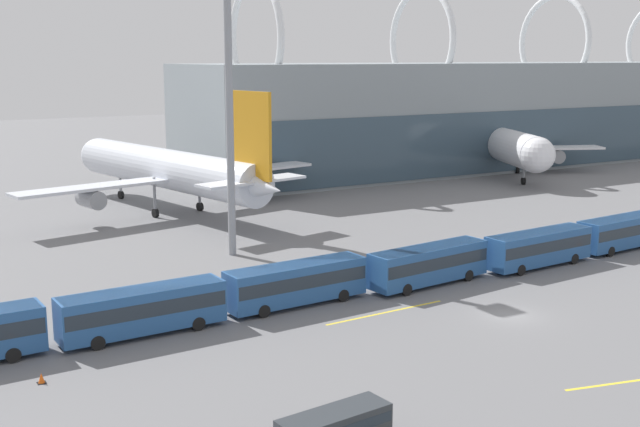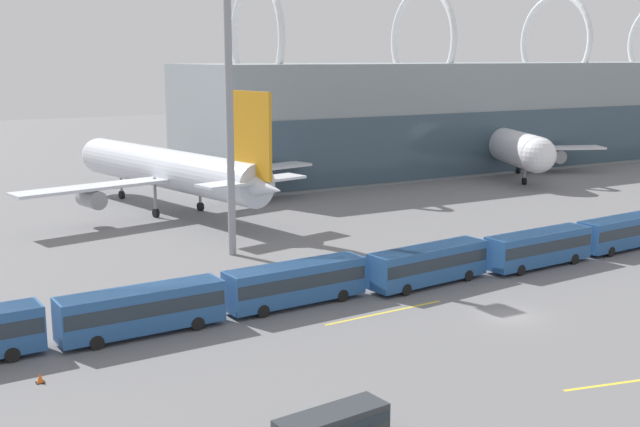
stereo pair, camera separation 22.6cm
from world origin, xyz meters
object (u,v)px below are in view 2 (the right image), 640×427
Objects in this scene: shuttle_bus_2 at (296,281)px; traffic_cone_0 at (40,378)px; shuttle_bus_1 at (142,308)px; floodlight_mast at (229,88)px; airliner_parked_remote at (501,144)px; shuttle_bus_3 at (429,263)px; airliner_at_gate_far at (174,170)px; shuttle_bus_5 at (624,230)px; shuttle_bus_4 at (539,246)px.

shuttle_bus_2 is 21.43m from traffic_cone_0.
floodlight_mast is at bearing 48.44° from shuttle_bus_1.
airliner_parked_remote is 68.14m from floodlight_mast.
shuttle_bus_3 is 0.43× the size of floodlight_mast.
airliner_at_gate_far is 42.28m from shuttle_bus_3.
airliner_parked_remote is 2.90× the size of shuttle_bus_5.
shuttle_bus_2 is at bearing -97.51° from floodlight_mast.
shuttle_bus_4 is at bearing 179.08° from shuttle_bus_5.
shuttle_bus_2 is 12.58m from shuttle_bus_3.
floodlight_mast is at bearing -41.92° from airliner_parked_remote.
shuttle_bus_1 is 25.14m from shuttle_bus_3.
shuttle_bus_4 reaches higher than traffic_cone_0.
shuttle_bus_2 and shuttle_bus_4 have the same top height.
shuttle_bus_2 is at bearing 174.19° from shuttle_bus_4.
shuttle_bus_3 is at bearing -24.28° from airliner_parked_remote.
shuttle_bus_3 is 25.40m from floodlight_mast.
shuttle_bus_2 is 37.71m from shuttle_bus_5.
airliner_at_gate_far is at bearing 61.57° from traffic_cone_0.
shuttle_bus_2 is at bearing 15.92° from traffic_cone_0.
shuttle_bus_1 is at bearing 145.65° from airliner_at_gate_far.
airliner_at_gate_far is at bearing 124.34° from shuttle_bus_5.
floodlight_mast is (-22.81, 18.54, 14.36)m from shuttle_bus_4.
shuttle_bus_4 is (37.71, -0.19, 0.00)m from shuttle_bus_1.
shuttle_bus_2 is 0.43× the size of floodlight_mast.
airliner_parked_remote is 89.15m from shuttle_bus_1.
shuttle_bus_2 is 18.52× the size of traffic_cone_0.
airliner_at_gate_far is 1.26× the size of airliner_parked_remote.
shuttle_bus_1 is at bearing 173.61° from shuttle_bus_3.
airliner_parked_remote reaches higher than traffic_cone_0.
airliner_at_gate_far is at bearing 112.19° from shuttle_bus_4.
shuttle_bus_5 is (32.98, -40.86, -3.51)m from airliner_at_gate_far.
airliner_parked_remote is 69.01m from shuttle_bus_3.
floodlight_mast is (-60.88, -28.49, 11.16)m from airliner_parked_remote.
shuttle_bus_4 is at bearing -165.60° from airliner_at_gate_far.
shuttle_bus_4 is (25.14, -0.84, 0.00)m from shuttle_bus_2.
airliner_parked_remote reaches higher than shuttle_bus_5.
shuttle_bus_4 is 12.60m from shuttle_bus_5.
shuttle_bus_5 is (37.71, -0.03, 0.00)m from shuttle_bus_2.
shuttle_bus_1 is at bearing -35.28° from airliner_parked_remote.
shuttle_bus_3 is 1.01× the size of shuttle_bus_4.
shuttle_bus_2 is at bearing 170.85° from shuttle_bus_3.
shuttle_bus_1 is 18.45× the size of traffic_cone_0.
traffic_cone_0 is at bearing -35.13° from airliner_parked_remote.
airliner_parked_remote is at bearing -96.45° from airliner_at_gate_far.
floodlight_mast is (14.91, 18.35, 14.36)m from shuttle_bus_1.
shuttle_bus_5 is 18.56× the size of traffic_cone_0.
airliner_at_gate_far is 53.34m from traffic_cone_0.
shuttle_bus_1 and shuttle_bus_3 have the same top height.
shuttle_bus_2 is 1.00× the size of shuttle_bus_4.
airliner_at_gate_far is 3.62× the size of shuttle_bus_3.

